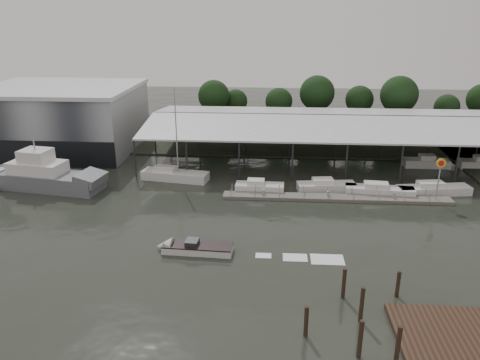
# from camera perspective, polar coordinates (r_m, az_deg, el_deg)

# --- Properties ---
(ground) EXTENTS (200.00, 200.00, 0.00)m
(ground) POSITION_cam_1_polar(r_m,az_deg,el_deg) (49.90, -4.36, -6.25)
(ground) COLOR #262B22
(ground) RESTS_ON ground
(land_strip_far) EXTENTS (140.00, 30.00, 0.30)m
(land_strip_far) POSITION_cam_1_polar(r_m,az_deg,el_deg) (89.28, -0.54, 5.71)
(land_strip_far) COLOR #34392B
(land_strip_far) RESTS_ON ground
(storage_warehouse) EXTENTS (24.50, 20.50, 10.50)m
(storage_warehouse) POSITION_cam_1_polar(r_m,az_deg,el_deg) (83.70, -20.88, 7.10)
(storage_warehouse) COLOR #969BA0
(storage_warehouse) RESTS_ON ground
(covered_boat_shed) EXTENTS (58.24, 24.00, 6.96)m
(covered_boat_shed) POSITION_cam_1_polar(r_m,az_deg,el_deg) (74.70, 11.80, 7.24)
(covered_boat_shed) COLOR white
(covered_boat_shed) RESTS_ON ground
(trawler_dock) EXTENTS (3.00, 18.00, 0.50)m
(trawler_dock) POSITION_cam_1_polar(r_m,az_deg,el_deg) (72.31, -26.90, 0.20)
(trawler_dock) COLOR #635F57
(trawler_dock) RESTS_ON ground
(floating_dock) EXTENTS (28.00, 2.00, 1.40)m
(floating_dock) POSITION_cam_1_polar(r_m,az_deg,el_deg) (59.04, 11.63, -2.15)
(floating_dock) COLOR #635F57
(floating_dock) RESTS_ON ground
(shell_fuel_sign) EXTENTS (1.10, 0.18, 5.55)m
(shell_fuel_sign) POSITION_cam_1_polar(r_m,az_deg,el_deg) (60.63, 23.18, 0.95)
(shell_fuel_sign) COLOR #979A9C
(shell_fuel_sign) RESTS_ON ground
(grey_trawler) EXTENTS (16.15, 6.80, 8.84)m
(grey_trawler) POSITION_cam_1_polar(r_m,az_deg,el_deg) (66.14, -22.61, 0.37)
(grey_trawler) COLOR slate
(grey_trawler) RESTS_ON ground
(white_sailboat) EXTENTS (9.51, 4.13, 12.94)m
(white_sailboat) POSITION_cam_1_polar(r_m,az_deg,el_deg) (65.08, -8.04, 0.59)
(white_sailboat) COLOR white
(white_sailboat) RESTS_ON ground
(speedboat_underway) EXTENTS (18.44, 3.12, 2.00)m
(speedboat_underway) POSITION_cam_1_polar(r_m,az_deg,el_deg) (45.87, -5.94, -8.23)
(speedboat_underway) COLOR white
(speedboat_underway) RESTS_ON ground
(moored_cruiser_0) EXTENTS (6.27, 2.41, 1.70)m
(moored_cruiser_0) POSITION_cam_1_polar(r_m,az_deg,el_deg) (60.21, 2.34, -0.88)
(moored_cruiser_0) COLOR white
(moored_cruiser_0) RESTS_ON ground
(moored_cruiser_1) EXTENTS (7.70, 3.13, 1.70)m
(moored_cruiser_1) POSITION_cam_1_polar(r_m,az_deg,el_deg) (61.51, 10.42, -0.75)
(moored_cruiser_1) COLOR white
(moored_cruiser_1) RESTS_ON ground
(moored_cruiser_2) EXTENTS (8.63, 3.00, 1.70)m
(moored_cruiser_2) POSITION_cam_1_polar(r_m,az_deg,el_deg) (61.63, 16.60, -1.23)
(moored_cruiser_2) COLOR white
(moored_cruiser_2) RESTS_ON ground
(moored_cruiser_3) EXTENTS (9.42, 3.56, 1.70)m
(moored_cruiser_3) POSITION_cam_1_polar(r_m,az_deg,el_deg) (64.27, 22.49, -1.08)
(moored_cruiser_3) COLOR white
(moored_cruiser_3) RESTS_ON ground
(mooring_pilings) EXTENTS (8.06, 8.39, 3.62)m
(mooring_pilings) POSITION_cam_1_polar(r_m,az_deg,el_deg) (36.50, 14.59, -15.72)
(mooring_pilings) COLOR #35251A
(mooring_pilings) RESTS_ON ground
(horizon_tree_line) EXTENTS (65.65, 9.63, 10.61)m
(horizon_tree_line) POSITION_cam_1_polar(r_m,az_deg,el_deg) (94.96, 14.06, 9.65)
(horizon_tree_line) COLOR black
(horizon_tree_line) RESTS_ON ground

